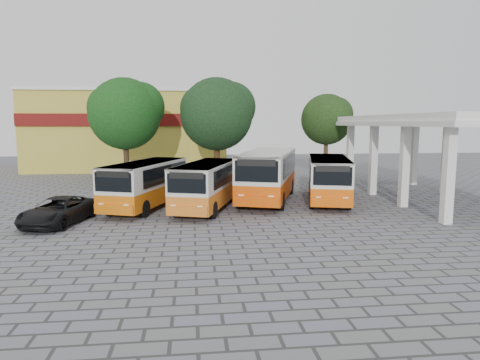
{
  "coord_description": "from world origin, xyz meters",
  "views": [
    {
      "loc": [
        -4.45,
        -21.71,
        4.87
      ],
      "look_at": [
        -1.61,
        3.51,
        1.5
      ],
      "focal_mm": 32.0,
      "sensor_mm": 36.0,
      "label": 1
    }
  ],
  "objects": [
    {
      "name": "tree_right",
      "position": [
        7.13,
        14.25,
        5.34
      ],
      "size": [
        4.57,
        4.35,
        7.38
      ],
      "color": "#4B3A22",
      "rests_on": "ground"
    },
    {
      "name": "bus_centre_left",
      "position": [
        -3.63,
        2.38,
        1.53
      ],
      "size": [
        4.34,
        7.79,
        2.64
      ],
      "rotation": [
        0.0,
        0.0,
        -0.31
      ],
      "color": "#C66416",
      "rests_on": "ground"
    },
    {
      "name": "bus_centre_right",
      "position": [
        0.3,
        4.59,
        1.81
      ],
      "size": [
        5.25,
        9.25,
        3.13
      ],
      "rotation": [
        0.0,
        0.0,
        -0.32
      ],
      "color": "#D04300",
      "rests_on": "ground"
    },
    {
      "name": "bus_far_right",
      "position": [
        3.98,
        3.9,
        1.59
      ],
      "size": [
        4.21,
        8.08,
        2.75
      ],
      "rotation": [
        0.0,
        0.0,
        -0.26
      ],
      "color": "#D14D00",
      "rests_on": "ground"
    },
    {
      "name": "bus_far_left",
      "position": [
        -7.1,
        3.12,
        1.54
      ],
      "size": [
        4.58,
        7.88,
        2.66
      ],
      "rotation": [
        0.0,
        0.0,
        -0.34
      ],
      "color": "#C65A06",
      "rests_on": "ground"
    },
    {
      "name": "terminal_shelter",
      "position": [
        10.5,
        4.0,
        4.91
      ],
      "size": [
        6.8,
        15.8,
        5.4
      ],
      "color": "silver",
      "rests_on": "ground"
    },
    {
      "name": "parked_car",
      "position": [
        -10.97,
        -0.47,
        0.65
      ],
      "size": [
        3.17,
        5.03,
        1.29
      ],
      "primitive_type": "imported",
      "rotation": [
        0.0,
        0.0,
        -0.23
      ],
      "color": "black",
      "rests_on": "ground"
    },
    {
      "name": "tree_middle",
      "position": [
        -2.36,
        13.02,
        5.79
      ],
      "size": [
        6.12,
        5.83,
        8.52
      ],
      "color": "#462F16",
      "rests_on": "ground"
    },
    {
      "name": "ground",
      "position": [
        0.0,
        0.0,
        0.0
      ],
      "size": [
        90.0,
        90.0,
        0.0
      ],
      "primitive_type": "plane",
      "color": "slate",
      "rests_on": "ground"
    },
    {
      "name": "tree_left",
      "position": [
        -9.76,
        14.24,
        5.83
      ],
      "size": [
        6.11,
        5.82,
        8.55
      ],
      "color": "#402D1B",
      "rests_on": "ground"
    },
    {
      "name": "shophouse_block",
      "position": [
        -11.0,
        25.99,
        4.16
      ],
      "size": [
        20.4,
        10.4,
        8.3
      ],
      "color": "#AD9C31",
      "rests_on": "ground"
    }
  ]
}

